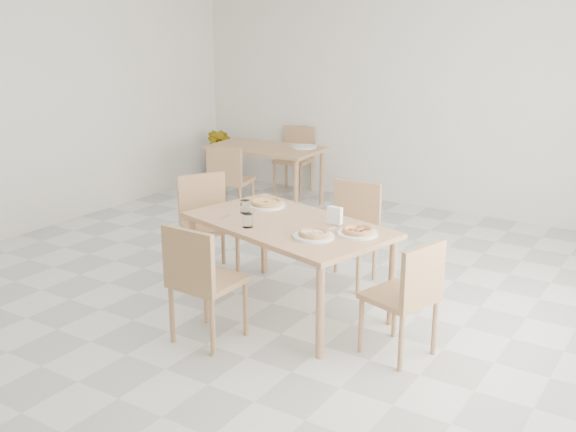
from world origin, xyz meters
The scene contains 21 objects.
main_table centered at (0.55, -0.03, 0.68)m, with size 1.83×1.31×0.75m.
chair_south centered at (0.34, -0.87, 0.53)m, with size 0.46×0.46×0.91m.
chair_north centered at (0.68, 0.82, 0.52)m, with size 0.48×0.48×0.90m.
chair_west centered at (-0.56, 0.30, 0.53)m, with size 0.62×0.62×0.92m.
chair_east centered at (1.69, -0.26, 0.50)m, with size 0.53×0.53×0.87m.
plate_margherita centered at (0.13, 0.28, 0.76)m, with size 0.33×0.33×0.02m, color white.
plate_mushroom centered at (0.91, -0.23, 0.76)m, with size 0.31×0.31×0.02m, color white.
plate_pepperoni centered at (1.15, 0.00, 0.76)m, with size 0.30×0.30×0.02m, color white.
pizza_margherita centered at (0.13, 0.28, 0.78)m, with size 0.33×0.33×0.03m.
pizza_mushroom centered at (0.91, -0.23, 0.78)m, with size 0.29×0.29×0.03m.
pizza_pepperoni centered at (1.15, 0.00, 0.78)m, with size 0.25×0.25×0.03m.
tumbler_a centered at (0.10, 0.01, 0.80)m, with size 0.08×0.08×0.11m, color white.
tumbler_b centered at (0.35, -0.30, 0.80)m, with size 0.08×0.08×0.11m, color white.
napkin_holder centered at (0.89, 0.12, 0.82)m, with size 0.13×0.07×0.15m.
fork_a centered at (0.04, -0.19, 0.75)m, with size 0.01×0.16×0.01m, color silver.
fork_b centered at (0.92, 0.09, 0.75)m, with size 0.02×0.19×0.01m, color silver.
second_table centered at (-1.43, 2.51, 0.66)m, with size 1.44×0.86×0.75m.
chair_back_s centered at (-1.44, 1.77, 0.51)m, with size 0.52×0.52×0.88m.
chair_back_n centered at (-1.47, 3.30, 0.51)m, with size 0.50×0.50×0.88m.
plate_empty centered at (-0.99, 2.73, 0.76)m, with size 0.32×0.32×0.02m, color white.
potted_plant centered at (-2.65, 3.15, 0.39)m, with size 0.43×0.35×0.79m, color #206B22.
Camera 1 is at (3.32, -4.32, 2.34)m, focal length 42.00 mm.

